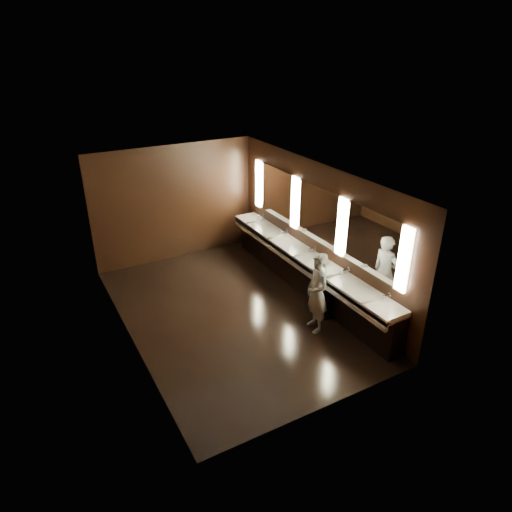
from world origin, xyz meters
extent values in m
plane|color=black|center=(0.00, 0.00, 0.00)|extent=(6.00, 6.00, 0.00)
cube|color=#2D2D2B|center=(0.00, 0.00, 2.80)|extent=(4.00, 6.00, 0.02)
cube|color=black|center=(0.00, 3.00, 1.40)|extent=(4.00, 0.02, 2.80)
cube|color=black|center=(0.00, -3.00, 1.40)|extent=(4.00, 0.02, 2.80)
cube|color=black|center=(-2.00, 0.00, 1.40)|extent=(0.02, 6.00, 2.80)
cube|color=black|center=(2.00, 0.00, 1.40)|extent=(0.02, 6.00, 2.80)
cube|color=black|center=(1.82, 0.00, 0.40)|extent=(0.36, 5.40, 0.81)
cube|color=white|center=(1.73, 0.00, 0.85)|extent=(0.55, 5.40, 0.12)
cube|color=white|center=(1.48, 0.00, 0.77)|extent=(0.06, 5.40, 0.18)
cylinder|color=silver|center=(1.91, -2.20, 0.99)|extent=(0.18, 0.04, 0.04)
cylinder|color=silver|center=(1.91, -1.10, 0.99)|extent=(0.18, 0.04, 0.04)
cylinder|color=silver|center=(1.91, 0.00, 0.99)|extent=(0.18, 0.04, 0.04)
cylinder|color=silver|center=(1.91, 1.10, 0.99)|extent=(0.18, 0.04, 0.04)
cylinder|color=silver|center=(1.91, 2.20, 0.99)|extent=(0.18, 0.04, 0.04)
cube|color=#FFF6CA|center=(1.97, -2.40, 1.75)|extent=(0.06, 0.22, 1.15)
cube|color=white|center=(1.99, -1.60, 1.75)|extent=(0.03, 1.32, 1.15)
cube|color=#FFF6CA|center=(1.97, -0.80, 1.75)|extent=(0.06, 0.23, 1.15)
cube|color=white|center=(1.99, 0.00, 1.75)|extent=(0.03, 1.32, 1.15)
cube|color=#FFF6CA|center=(1.97, 0.80, 1.75)|extent=(0.06, 0.23, 1.15)
cube|color=white|center=(1.99, 1.60, 1.75)|extent=(0.03, 1.32, 1.15)
cube|color=#FFF6CA|center=(1.97, 2.40, 1.75)|extent=(0.06, 0.22, 1.15)
imported|color=#88AFCB|center=(1.14, -1.26, 0.78)|extent=(0.46, 0.62, 1.55)
cylinder|color=black|center=(1.58, -0.98, 0.29)|extent=(0.44, 0.44, 0.58)
camera|label=1|loc=(-3.36, -7.01, 5.04)|focal=32.00mm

